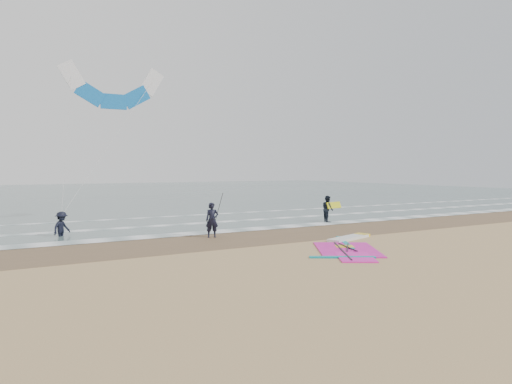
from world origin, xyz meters
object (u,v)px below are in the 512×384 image
person_wading (62,221)px  person_standing (212,220)px  surf_kite (113,90)px  person_walking (328,209)px  windsurf_rig (349,246)px

person_wading → person_standing: bearing=-73.7°
surf_kite → person_walking: bearing=-29.1°
windsurf_rig → person_standing: bearing=127.2°
person_standing → surf_kite: 11.36m
person_walking → windsurf_rig: bearing=163.2°
person_walking → person_wading: (-14.79, 1.58, -0.03)m
person_standing → person_wading: 7.24m
person_wading → person_walking: bearing=-48.4°
surf_kite → person_standing: bearing=-72.6°
person_wading → surf_kite: (3.53, 4.69, 7.15)m
person_standing → surf_kite: size_ratio=0.20×
person_wading → surf_kite: bearing=10.7°
person_walking → person_standing: bearing=119.9°
person_standing → windsurf_rig: bearing=-36.6°
windsurf_rig → surf_kite: 17.07m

